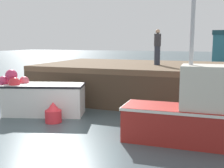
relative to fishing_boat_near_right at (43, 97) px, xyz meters
The scene contains 7 objects.
ground 3.41m from the fishing_boat_near_right, 42.10° to the right, with size 120.00×160.00×0.10m.
pier 5.83m from the fishing_boat_near_right, 44.68° to the left, with size 12.39×6.18×1.81m.
fishing_boat_near_right is the anchor object (origin of this frame).
fishing_boat_mid 6.13m from the fishing_boat_near_right, 11.85° to the right, with size 3.91×1.41×4.83m.
rowboat 6.90m from the fishing_boat_near_right, ahead, with size 1.76×0.79×0.45m.
dockworker 6.13m from the fishing_boat_near_right, 48.70° to the left, with size 0.34×0.34×1.76m.
mooring_buoy_foreground 1.35m from the fishing_boat_near_right, 39.35° to the right, with size 0.61×0.61×0.76m.
Camera 1 is at (4.02, -7.21, 2.97)m, focal length 44.50 mm.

